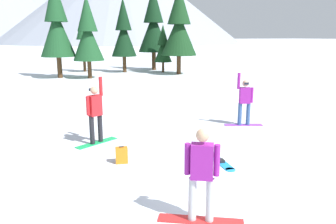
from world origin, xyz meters
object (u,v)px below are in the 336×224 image
at_px(backpack_orange, 122,155).
at_px(pine_tree_tall, 83,41).
at_px(loose_snowboard_near_right, 218,159).
at_px(pine_tree_young, 163,46).
at_px(snowboarder_background, 95,112).
at_px(pine_tree_leaning, 56,24).
at_px(snowboarder_foreground, 202,174).
at_px(pine_tree_slender, 179,26).
at_px(pine_tree_short, 88,34).
at_px(pine_tree_twin, 153,25).
at_px(snowboarder_midground, 245,101).
at_px(pine_tree_broad, 124,32).

height_order(backpack_orange, pine_tree_tall, pine_tree_tall).
height_order(loose_snowboard_near_right, pine_tree_young, pine_tree_young).
height_order(snowboarder_background, pine_tree_young, pine_tree_young).
distance_m(backpack_orange, pine_tree_leaning, 20.65).
distance_m(snowboarder_foreground, loose_snowboard_near_right, 3.34).
distance_m(snowboarder_background, pine_tree_slender, 20.22).
relative_size(snowboarder_background, pine_tree_tall, 0.39).
xyz_separation_m(loose_snowboard_near_right, pine_tree_slender, (8.28, 19.46, 4.17)).
relative_size(pine_tree_short, pine_tree_twin, 0.80).
xyz_separation_m(snowboarder_midground, pine_tree_short, (-2.51, 17.11, 2.61)).
bearing_deg(backpack_orange, pine_tree_leaning, 88.07).
distance_m(pine_tree_slender, pine_tree_broad, 5.44).
bearing_deg(pine_tree_twin, snowboarder_background, -116.18).
bearing_deg(snowboarder_foreground, pine_tree_tall, 83.97).
bearing_deg(pine_tree_young, pine_tree_slender, -74.43).
xyz_separation_m(loose_snowboard_near_right, backpack_orange, (-2.50, 0.87, 0.19)).
distance_m(pine_tree_slender, pine_tree_young, 2.86).
height_order(pine_tree_slender, pine_tree_short, pine_tree_slender).
bearing_deg(pine_tree_twin, snowboarder_midground, -102.74).
height_order(pine_tree_tall, pine_tree_broad, pine_tree_broad).
bearing_deg(pine_tree_short, pine_tree_broad, 40.58).
xyz_separation_m(pine_tree_tall, pine_tree_broad, (3.39, -2.11, 0.81)).
height_order(pine_tree_broad, pine_tree_twin, pine_tree_twin).
bearing_deg(snowboarder_foreground, backpack_orange, 98.57).
bearing_deg(snowboarder_midground, pine_tree_slender, 72.17).
xyz_separation_m(snowboarder_midground, pine_tree_broad, (1.46, 20.50, 2.77)).
bearing_deg(pine_tree_young, pine_tree_twin, 88.64).
xyz_separation_m(snowboarder_background, pine_tree_tall, (3.71, 22.48, 1.90)).
relative_size(pine_tree_slender, pine_tree_young, 1.73).
bearing_deg(pine_tree_young, pine_tree_tall, 151.34).
bearing_deg(loose_snowboard_near_right, snowboarder_background, 134.32).
bearing_deg(backpack_orange, pine_tree_tall, 81.96).
xyz_separation_m(backpack_orange, pine_tree_broad, (6.84, 22.32, 3.51)).
distance_m(snowboarder_foreground, pine_tree_leaning, 23.87).
relative_size(snowboarder_midground, backpack_orange, 4.28).
xyz_separation_m(pine_tree_broad, pine_tree_short, (-3.97, -3.40, -0.16)).
xyz_separation_m(pine_tree_young, pine_tree_leaning, (-9.49, -0.52, 1.86)).
height_order(loose_snowboard_near_right, pine_tree_broad, pine_tree_broad).
bearing_deg(snowboarder_midground, pine_tree_twin, 77.26).
distance_m(backpack_orange, pine_tree_short, 19.43).
bearing_deg(pine_tree_tall, snowboarder_foreground, -96.03).
relative_size(snowboarder_midground, loose_snowboard_near_right, 1.10).
bearing_deg(backpack_orange, pine_tree_slender, 59.91).
bearing_deg(loose_snowboard_near_right, pine_tree_short, 88.92).
bearing_deg(snowboarder_background, pine_tree_slender, 56.46).
xyz_separation_m(pine_tree_slender, pine_tree_twin, (-0.54, 4.69, 0.28)).
bearing_deg(pine_tree_leaning, pine_tree_broad, 18.69).
bearing_deg(pine_tree_broad, pine_tree_young, -25.13).
relative_size(snowboarder_background, pine_tree_leaning, 0.27).
xyz_separation_m(snowboarder_background, pine_tree_short, (3.13, 16.97, 2.55)).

